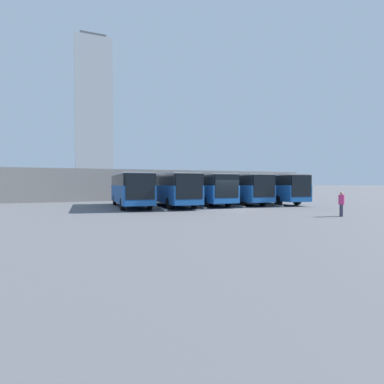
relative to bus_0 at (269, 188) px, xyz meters
name	(u,v)px	position (x,y,z in m)	size (l,w,h in m)	color
ground_plane	(230,209)	(7.63, 4.86, -1.76)	(600.00, 600.00, 0.00)	#5B5B60
bus_0	(269,188)	(0.00, 0.00, 0.00)	(2.96, 10.66, 3.13)	#19519E
curb_divider_0	(263,204)	(1.91, 1.56, -1.68)	(0.24, 6.52, 0.15)	#9E9E99
bus_1	(237,188)	(3.81, -0.55, 0.00)	(2.96, 10.66, 3.13)	#19519E
curb_divider_1	(228,205)	(5.72, 1.01, -1.68)	(0.24, 6.52, 0.15)	#9E9E99
bus_2	(204,188)	(7.63, -0.66, 0.00)	(2.96, 10.66, 3.13)	#19519E
curb_divider_2	(193,206)	(9.53, 0.90, -1.68)	(0.24, 6.52, 0.15)	#9E9E99
bus_3	(171,188)	(11.44, 0.15, 0.00)	(2.96, 10.66, 3.13)	#19519E
curb_divider_3	(156,207)	(13.34, 1.71, -1.68)	(0.24, 6.52, 0.15)	#9E9E99
bus_4	(130,188)	(15.25, -0.52, 0.00)	(2.96, 10.66, 3.13)	#19519E
pedestrian	(341,203)	(3.58, 12.77, -0.86)	(0.52, 0.52, 1.67)	#38384C
station_building	(161,185)	(7.63, -16.70, 0.29)	(42.10, 14.30, 4.03)	gray
office_tower	(93,114)	(9.23, -142.30, 37.53)	(18.51, 18.51, 79.77)	#ADB2B7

